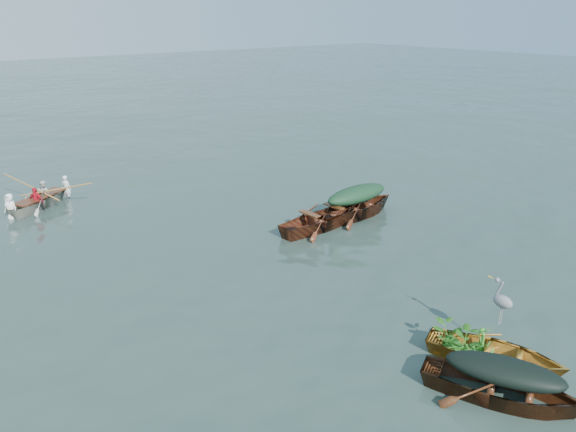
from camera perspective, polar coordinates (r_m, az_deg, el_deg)
name	(u,v)px	position (r m, az deg, el deg)	size (l,w,h in m)	color
ground	(383,266)	(14.31, 9.62, -5.06)	(140.00, 140.00, 0.00)	#2F423A
yellow_dinghy	(494,364)	(11.17, 20.17, -13.98)	(1.31, 3.03, 0.81)	#B58423
dark_covered_boat	(500,400)	(10.35, 20.75, -17.09)	(1.27, 3.42, 0.84)	#572A14
green_tarp_boat	(356,217)	(17.51, 6.92, -0.10)	(1.35, 4.34, 1.01)	#552C13
open_wooden_boat	(322,228)	(16.53, 3.43, -1.25)	(1.28, 4.12, 0.94)	brown
rowed_boat	(42,207)	(19.94, -23.75, 0.83)	(1.05, 3.51, 0.79)	beige
dark_tarp_cover	(505,369)	(10.00, 21.20, -14.25)	(0.70, 1.88, 0.40)	black
green_tarp_cover	(357,194)	(17.26, 7.03, 2.28)	(0.74, 2.39, 0.52)	black
thwart_benches	(322,213)	(16.36, 3.47, 0.36)	(0.77, 2.06, 0.04)	#4D2812
heron	(502,308)	(11.21, 20.88, -8.77)	(0.28, 0.40, 0.92)	gray
dinghy_weeds	(467,323)	(10.88, 17.75, -10.27)	(0.70, 0.90, 0.60)	#32651A
rowers	(38,184)	(19.72, -24.06, 2.95)	(0.95, 2.46, 0.76)	silver
oars	(40,195)	(19.81, -23.92, 1.99)	(2.60, 0.60, 0.06)	olive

